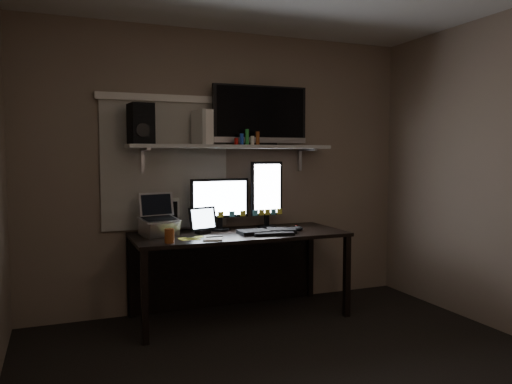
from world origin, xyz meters
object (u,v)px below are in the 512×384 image
desk (235,251)px  cup (169,236)px  monitor_portrait (267,194)px  speaker (141,124)px  tablet (203,220)px  monitor_landscape (220,204)px  tv (260,116)px  game_console (202,127)px  laptop (159,215)px  mouse (298,228)px  keyboard (268,231)px

desk → cup: size_ratio=16.79×
monitor_portrait → speaker: (-1.12, -0.02, 0.61)m
tablet → monitor_landscape: bearing=13.1°
desk → monitor_landscape: size_ratio=3.39×
tv → game_console: tv is taller
desk → tv: (0.28, 0.11, 1.19)m
desk → laptop: size_ratio=5.28×
mouse → game_console: game_console is taller
monitor_portrait → tv: tv is taller
keyboard → cup: bearing=-159.9°
monitor_portrait → mouse: monitor_portrait is taller
mouse → laptop: bearing=168.1°
keyboard → game_console: size_ratio=1.75×
monitor_landscape → laptop: size_ratio=1.56×
tv → mouse: bearing=-51.9°
mouse → monitor_portrait: bearing=119.7°
monitor_landscape → mouse: (0.63, -0.27, -0.21)m
mouse → tablet: tablet is taller
desk → tablet: bearing=-171.8°
speaker → tv: bearing=-3.5°
tablet → speaker: 0.94m
keyboard → tv: size_ratio=0.58×
mouse → speaker: (-1.31, 0.26, 0.89)m
desk → speaker: size_ratio=5.47×
monitor_landscape → speaker: speaker is taller
monitor_portrait → tablet: 0.68m
monitor_portrait → mouse: size_ratio=5.47×
mouse → cup: (-1.18, -0.19, 0.03)m
keyboard → cup: (-0.87, -0.16, 0.04)m
laptop → cup: laptop is taller
speaker → game_console: bearing=-5.2°
mouse → tv: tv is taller
monitor_landscape → game_console: (-0.15, -0.00, 0.66)m
monitor_portrait → laptop: size_ratio=1.80×
desk → tablet: (-0.30, -0.04, 0.29)m
monitor_portrait → mouse: (0.18, -0.28, -0.29)m
monitor_portrait → game_console: bearing=176.8°
tablet → desk: bearing=-9.1°
monitor_portrait → monitor_landscape: bearing=176.8°
keyboard → speaker: (-1.00, 0.28, 0.90)m
monitor_landscape → game_console: game_console is taller
cup → monitor_portrait: bearing=25.0°
monitor_portrait → keyboard: monitor_portrait is taller
monitor_landscape → speaker: 0.96m
monitor_landscape → speaker: size_ratio=1.61×
keyboard → speaker: bearing=173.9°
monitor_portrait → tablet: (-0.64, -0.12, -0.19)m
monitor_landscape → tablet: (-0.19, -0.11, -0.12)m
monitor_landscape → laptop: (-0.55, -0.10, -0.06)m
monitor_landscape → game_console: size_ratio=1.81×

